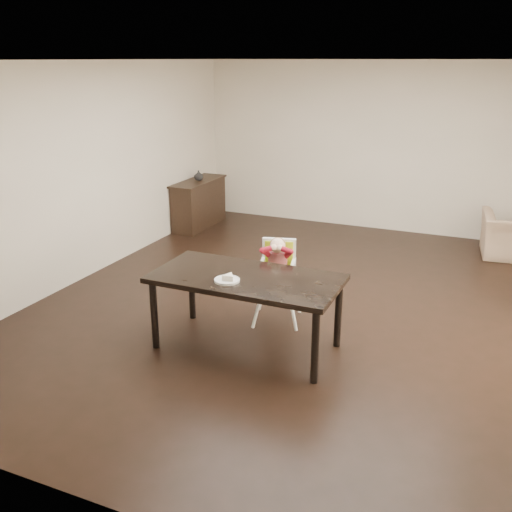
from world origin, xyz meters
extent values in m
plane|color=black|center=(0.00, 0.00, 0.00)|extent=(7.00, 7.00, 0.00)
cube|color=beige|center=(0.00, 3.50, 1.35)|extent=(6.00, 0.02, 2.70)
cube|color=beige|center=(0.00, -3.50, 1.35)|extent=(6.00, 0.02, 2.70)
cube|color=beige|center=(-3.00, 0.00, 1.35)|extent=(0.02, 7.00, 2.70)
cube|color=white|center=(0.00, 0.00, 2.70)|extent=(6.00, 7.00, 0.02)
cube|color=black|center=(-0.27, -1.18, 0.72)|extent=(1.80, 0.90, 0.05)
cylinder|color=black|center=(-1.09, -1.55, 0.35)|extent=(0.07, 0.07, 0.70)
cylinder|color=black|center=(0.55, -1.55, 0.35)|extent=(0.07, 0.07, 0.70)
cylinder|color=black|center=(-1.09, -0.81, 0.35)|extent=(0.07, 0.07, 0.70)
cylinder|color=black|center=(0.55, -0.81, 0.35)|extent=(0.07, 0.07, 0.70)
cylinder|color=white|center=(-0.35, -0.71, 0.25)|extent=(0.04, 0.04, 0.50)
cylinder|color=white|center=(0.00, -0.62, 0.25)|extent=(0.04, 0.04, 0.50)
cylinder|color=white|center=(-0.44, -0.37, 0.25)|extent=(0.04, 0.04, 0.50)
cylinder|color=white|center=(-0.09, -0.27, 0.25)|extent=(0.04, 0.04, 0.50)
cube|color=white|center=(-0.22, -0.49, 0.50)|extent=(0.43, 0.40, 0.04)
cube|color=#A9C018|center=(-0.22, -0.49, 0.53)|extent=(0.35, 0.33, 0.03)
cube|color=white|center=(-0.26, -0.36, 0.71)|extent=(0.36, 0.13, 0.38)
cube|color=#A9C018|center=(-0.25, -0.38, 0.70)|extent=(0.30, 0.10, 0.34)
cube|color=black|center=(-0.29, -0.46, 0.70)|extent=(0.07, 0.16, 0.02)
cube|color=black|center=(-0.18, -0.43, 0.70)|extent=(0.07, 0.16, 0.02)
cylinder|color=#B41415|center=(-0.22, -0.49, 0.67)|extent=(0.25, 0.25, 0.24)
sphere|color=beige|center=(-0.22, -0.51, 0.86)|extent=(0.20, 0.20, 0.16)
ellipsoid|color=brown|center=(-0.22, -0.49, 0.88)|extent=(0.20, 0.19, 0.12)
sphere|color=beige|center=(-0.22, -0.60, 0.87)|extent=(0.09, 0.09, 0.07)
sphere|color=beige|center=(-0.16, -0.58, 0.87)|extent=(0.09, 0.09, 0.07)
cylinder|color=white|center=(-0.39, -1.37, 0.76)|extent=(0.31, 0.31, 0.02)
torus|color=white|center=(-0.39, -1.37, 0.77)|extent=(0.31, 0.31, 0.01)
cube|color=black|center=(-2.78, 2.42, 0.38)|extent=(0.40, 1.20, 0.76)
cube|color=black|center=(-2.78, 2.42, 0.78)|extent=(0.44, 1.26, 0.03)
imported|color=#99999E|center=(-2.78, 2.45, 0.87)|extent=(0.19, 0.19, 0.16)
camera|label=1|loc=(1.82, -5.80, 2.72)|focal=40.00mm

